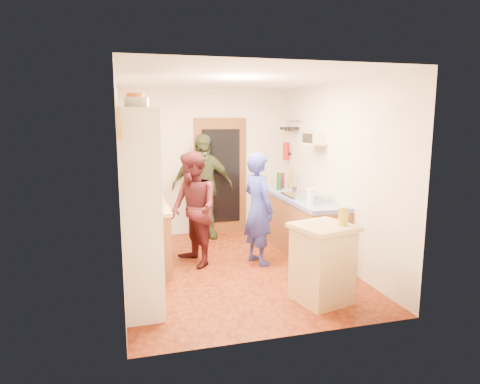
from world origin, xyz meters
name	(u,v)px	position (x,y,z in m)	size (l,w,h in m)	color
floor	(235,269)	(0.00, 0.00, -0.01)	(3.00, 4.00, 0.02)	brown
ceiling	(234,78)	(0.00, 0.00, 2.61)	(3.00, 4.00, 0.02)	silver
wall_back	(207,162)	(0.00, 2.01, 1.30)	(3.00, 0.02, 2.60)	silver
wall_front	(290,206)	(0.00, -2.01, 1.30)	(3.00, 0.02, 2.60)	silver
wall_left	(120,181)	(-1.51, 0.00, 1.30)	(0.02, 4.00, 2.60)	silver
wall_right	(335,173)	(1.51, 0.00, 1.30)	(0.02, 4.00, 2.60)	silver
door_frame	(221,176)	(0.25, 1.97, 1.05)	(0.95, 0.06, 2.10)	brown
door_glass	(221,176)	(0.25, 1.94, 1.05)	(0.70, 0.02, 1.70)	black
hutch_body	(140,209)	(-1.30, -0.80, 1.10)	(0.40, 1.20, 2.20)	white
hutch_top_shelf	(136,110)	(-1.30, -0.80, 2.18)	(0.40, 1.14, 0.04)	white
plate_stack	(137,102)	(-1.30, -1.08, 2.25)	(0.25, 0.25, 0.10)	white
orange_pot_a	(136,101)	(-1.30, -0.79, 2.28)	(0.20, 0.20, 0.16)	orange
orange_pot_b	(135,102)	(-1.30, -0.49, 2.28)	(0.18, 0.18, 0.16)	orange
left_counter_base	(145,237)	(-1.20, 0.45, 0.42)	(0.60, 1.40, 0.85)	brown
left_counter_top	(144,206)	(-1.20, 0.45, 0.88)	(0.64, 1.44, 0.05)	tan
toaster	(149,203)	(-1.15, 0.07, 0.98)	(0.22, 0.14, 0.16)	white
kettle	(141,201)	(-1.25, 0.26, 0.98)	(0.15, 0.15, 0.16)	white
orange_bowl	(149,198)	(-1.12, 0.64, 0.94)	(0.19, 0.19, 0.09)	orange
chopping_board	(144,196)	(-1.18, 1.00, 0.91)	(0.30, 0.22, 0.03)	tan
right_counter_base	(300,225)	(1.20, 0.50, 0.42)	(0.60, 2.20, 0.84)	brown
right_counter_top	(301,197)	(1.20, 0.50, 0.87)	(0.62, 2.22, 0.06)	#0B23A4
hob	(304,196)	(1.20, 0.37, 0.92)	(0.55, 0.58, 0.04)	silver
pot_on_hob	(298,190)	(1.15, 0.48, 1.00)	(0.18, 0.18, 0.12)	silver
bottle_a	(279,181)	(1.05, 1.07, 1.05)	(0.08, 0.08, 0.30)	#143F14
bottle_b	(283,180)	(1.18, 1.24, 1.03)	(0.07, 0.07, 0.26)	#591419
bottle_c	(291,179)	(1.31, 1.18, 1.06)	(0.08, 0.08, 0.31)	olive
paper_towel	(311,197)	(1.05, -0.21, 1.01)	(0.11, 0.11, 0.23)	white
mixing_bowl	(321,198)	(1.30, -0.02, 0.95)	(0.24, 0.24, 0.09)	silver
island_base	(322,265)	(0.69, -1.33, 0.43)	(0.55, 0.55, 0.86)	tan
island_top	(323,227)	(0.69, -1.33, 0.89)	(0.62, 0.62, 0.05)	tan
cutting_board	(317,226)	(0.63, -1.30, 0.90)	(0.35, 0.28, 0.02)	white
oil_jar	(343,216)	(0.89, -1.40, 1.01)	(0.10, 0.10, 0.21)	#AD9E2D
pan_rail	(293,121)	(1.46, 1.52, 2.05)	(0.02, 0.02, 0.65)	silver
pan_hang_a	(293,128)	(1.40, 1.35, 1.92)	(0.18, 0.18, 0.05)	black
pan_hang_b	(289,129)	(1.40, 1.55, 1.90)	(0.16, 0.16, 0.05)	black
pan_hang_c	(285,128)	(1.40, 1.75, 1.91)	(0.17, 0.17, 0.05)	black
wall_shelf	(313,144)	(1.37, 0.45, 1.70)	(0.26, 0.42, 0.03)	tan
radio	(314,138)	(1.37, 0.45, 1.79)	(0.22, 0.30, 0.15)	silver
ext_bracket	(289,154)	(1.47, 1.70, 1.45)	(0.06, 0.10, 0.04)	black
fire_extinguisher	(286,151)	(1.41, 1.70, 1.50)	(0.11, 0.11, 0.32)	red
picture_frame	(119,123)	(-1.48, -1.55, 2.05)	(0.03, 0.25, 0.30)	gold
person_hob	(261,209)	(0.42, 0.12, 0.81)	(0.59, 0.39, 1.62)	#2A34A0
person_left	(194,209)	(-0.52, 0.33, 0.82)	(0.80, 0.62, 1.64)	#421519
person_back	(203,187)	(-0.13, 1.66, 0.92)	(1.07, 0.45, 1.83)	#343B22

